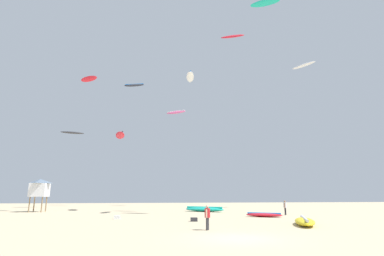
# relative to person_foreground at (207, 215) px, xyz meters

# --- Properties ---
(ground_plane) EXTENTS (120.00, 120.00, 0.00)m
(ground_plane) POSITION_rel_person_foreground_xyz_m (0.97, -3.74, -0.92)
(ground_plane) COLOR #C6B28C
(person_foreground) EXTENTS (0.36, 0.48, 1.57)m
(person_foreground) POSITION_rel_person_foreground_xyz_m (0.00, 0.00, 0.00)
(person_foreground) COLOR #2D2D33
(person_foreground) RESTS_ON ground
(person_midground) EXTENTS (0.35, 0.44, 1.54)m
(person_midground) POSITION_rel_person_foreground_xyz_m (10.73, 12.24, -0.02)
(person_midground) COLOR black
(person_midground) RESTS_ON ground
(kite_grounded_near) EXTENTS (3.62, 2.66, 0.45)m
(kite_grounded_near) POSITION_rel_person_foreground_xyz_m (7.41, 9.85, -0.71)
(kite_grounded_near) COLOR red
(kite_grounded_near) RESTS_ON ground
(kite_grounded_mid) EXTENTS (3.08, 5.00, 0.58)m
(kite_grounded_mid) POSITION_rel_person_foreground_xyz_m (7.68, 2.06, -0.64)
(kite_grounded_mid) COLOR yellow
(kite_grounded_mid) RESTS_ON ground
(kite_grounded_far) EXTENTS (5.33, 4.26, 0.64)m
(kite_grounded_far) POSITION_rel_person_foreground_xyz_m (2.85, 19.17, -0.61)
(kite_grounded_far) COLOR #19B29E
(kite_grounded_far) RESTS_ON ground
(lifeguard_tower) EXTENTS (2.30, 2.30, 4.15)m
(lifeguard_tower) POSITION_rel_person_foreground_xyz_m (-18.45, 21.24, 2.14)
(lifeguard_tower) COLOR #8C704C
(lifeguard_tower) RESTS_ON ground
(cooler_box) EXTENTS (0.56, 0.36, 0.32)m
(cooler_box) POSITION_rel_person_foreground_xyz_m (-6.89, 9.16, -0.76)
(cooler_box) COLOR white
(cooler_box) RESTS_ON ground
(gear_bag) EXTENTS (0.56, 0.36, 0.32)m
(gear_bag) POSITION_rel_person_foreground_xyz_m (-0.13, 6.02, -0.76)
(gear_bag) COLOR #2D2D33
(gear_bag) RESTS_ON ground
(kite_aloft_0) EXTENTS (2.41, 4.40, 0.98)m
(kite_aloft_0) POSITION_rel_person_foreground_xyz_m (-8.85, 23.04, 9.63)
(kite_aloft_0) COLOR red
(kite_aloft_1) EXTENTS (3.74, 2.57, 0.57)m
(kite_aloft_1) POSITION_rel_person_foreground_xyz_m (9.57, 11.52, 24.75)
(kite_aloft_1) COLOR #19B29E
(kite_aloft_2) EXTENTS (3.97, 2.08, 0.51)m
(kite_aloft_2) POSITION_rel_person_foreground_xyz_m (-18.00, 31.73, 11.59)
(kite_aloft_2) COLOR #2D2D33
(kite_aloft_3) EXTENTS (3.40, 2.01, 0.82)m
(kite_aloft_3) POSITION_rel_person_foreground_xyz_m (6.64, 16.57, 22.81)
(kite_aloft_3) COLOR red
(kite_aloft_4) EXTENTS (4.41, 2.20, 1.09)m
(kite_aloft_4) POSITION_rel_person_foreground_xyz_m (-8.52, 38.22, 23.17)
(kite_aloft_4) COLOR #2D2D33
(kite_aloft_5) EXTENTS (3.55, 4.35, 0.63)m
(kite_aloft_5) POSITION_rel_person_foreground_xyz_m (22.22, 26.40, 23.79)
(kite_aloft_5) COLOR white
(kite_aloft_6) EXTENTS (4.24, 3.13, 1.07)m
(kite_aloft_6) POSITION_rel_person_foreground_xyz_m (0.12, 37.17, 17.38)
(kite_aloft_6) COLOR #E5598C
(kite_aloft_7) EXTENTS (2.99, 2.44, 0.74)m
(kite_aloft_7) POSITION_rel_person_foreground_xyz_m (-13.28, 20.72, 17.21)
(kite_aloft_7) COLOR red
(kite_aloft_8) EXTENTS (1.26, 3.50, 0.52)m
(kite_aloft_8) POSITION_rel_person_foreground_xyz_m (0.56, 15.37, 15.97)
(kite_aloft_8) COLOR white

